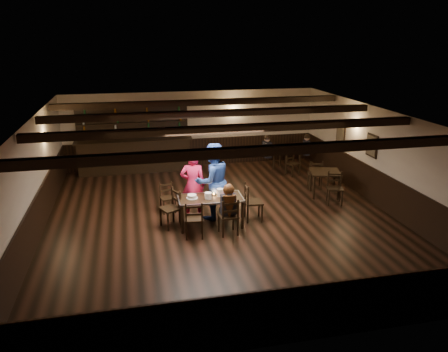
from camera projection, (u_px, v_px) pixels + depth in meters
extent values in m
plane|color=black|center=(222.00, 218.00, 11.47)|extent=(10.00, 10.00, 0.00)
cube|color=beige|center=(193.00, 129.00, 15.70)|extent=(9.00, 0.02, 2.70)
cube|color=beige|center=(293.00, 267.00, 6.41)|extent=(9.00, 0.02, 2.70)
cube|color=beige|center=(33.00, 181.00, 10.13)|extent=(0.02, 10.00, 2.70)
cube|color=beige|center=(382.00, 159.00, 11.97)|extent=(0.02, 10.00, 2.70)
cube|color=silver|center=(222.00, 116.00, 10.63)|extent=(9.00, 10.00, 0.02)
cube|color=black|center=(193.00, 152.00, 15.93)|extent=(9.00, 0.04, 1.00)
cube|color=black|center=(290.00, 315.00, 6.70)|extent=(9.00, 0.04, 1.00)
cube|color=black|center=(39.00, 215.00, 10.41)|extent=(0.04, 10.00, 1.00)
cube|color=black|center=(377.00, 188.00, 12.23)|extent=(0.04, 10.00, 1.00)
cube|color=black|center=(138.00, 118.00, 15.12)|extent=(0.90, 0.03, 1.00)
cube|color=black|center=(138.00, 118.00, 15.11)|extent=(0.80, 0.02, 0.90)
cube|color=black|center=(372.00, 146.00, 12.35)|extent=(0.03, 0.55, 0.65)
cube|color=#72664C|center=(371.00, 146.00, 12.35)|extent=(0.02, 0.45, 0.55)
cube|color=black|center=(341.00, 133.00, 14.13)|extent=(0.03, 0.55, 0.65)
cube|color=#72664C|center=(340.00, 133.00, 14.13)|extent=(0.02, 0.45, 0.55)
cube|color=black|center=(256.00, 151.00, 7.88)|extent=(8.90, 0.18, 0.18)
cube|color=black|center=(231.00, 129.00, 9.74)|extent=(8.90, 0.18, 0.18)
cube|color=black|center=(214.00, 113.00, 11.59)|extent=(8.90, 0.18, 0.18)
cube|color=black|center=(201.00, 102.00, 13.45)|extent=(8.90, 0.18, 0.18)
cube|color=black|center=(182.00, 220.00, 10.49)|extent=(0.06, 0.06, 0.71)
cube|color=black|center=(180.00, 209.00, 11.13)|extent=(0.06, 0.06, 0.71)
cube|color=black|center=(242.00, 215.00, 10.76)|extent=(0.06, 0.06, 0.71)
cube|color=black|center=(236.00, 205.00, 11.40)|extent=(0.06, 0.06, 0.71)
cube|color=black|center=(210.00, 198.00, 10.83)|extent=(1.63, 0.85, 0.04)
cube|color=#A5A8AD|center=(208.00, 193.00, 11.19)|extent=(1.61, 0.07, 0.05)
cube|color=#A5A8AD|center=(213.00, 204.00, 10.47)|extent=(1.61, 0.07, 0.05)
cube|color=#A5A8AD|center=(241.00, 196.00, 10.97)|extent=(0.05, 0.80, 0.05)
cube|color=#A5A8AD|center=(179.00, 200.00, 10.69)|extent=(0.05, 0.80, 0.05)
cube|color=black|center=(201.00, 225.00, 10.55)|extent=(0.04, 0.04, 0.44)
cube|color=black|center=(202.00, 231.00, 10.22)|extent=(0.04, 0.04, 0.44)
cube|color=black|center=(186.00, 225.00, 10.51)|extent=(0.04, 0.04, 0.44)
cube|color=black|center=(186.00, 232.00, 10.18)|extent=(0.04, 0.04, 0.44)
cube|color=black|center=(194.00, 219.00, 10.29)|extent=(0.47, 0.45, 0.04)
cube|color=black|center=(194.00, 213.00, 10.06)|extent=(0.43, 0.08, 0.46)
cube|color=black|center=(194.00, 214.00, 10.07)|extent=(0.37, 0.06, 0.05)
cube|color=black|center=(194.00, 207.00, 10.01)|extent=(0.37, 0.06, 0.05)
cube|color=black|center=(233.00, 221.00, 10.73)|extent=(0.04, 0.04, 0.44)
cube|color=black|center=(238.00, 227.00, 10.41)|extent=(0.04, 0.04, 0.44)
cube|color=black|center=(219.00, 223.00, 10.63)|extent=(0.04, 0.04, 0.44)
cube|color=black|center=(223.00, 229.00, 10.31)|extent=(0.04, 0.04, 0.44)
cube|color=black|center=(228.00, 216.00, 10.44)|extent=(0.47, 0.45, 0.04)
cube|color=black|center=(230.00, 210.00, 10.21)|extent=(0.44, 0.07, 0.47)
cube|color=black|center=(230.00, 211.00, 10.23)|extent=(0.37, 0.06, 0.05)
cube|color=black|center=(230.00, 204.00, 10.17)|extent=(0.37, 0.06, 0.05)
cube|color=black|center=(161.00, 217.00, 10.96)|extent=(0.05, 0.05, 0.46)
cube|color=black|center=(173.00, 214.00, 11.16)|extent=(0.05, 0.05, 0.46)
cube|color=black|center=(168.00, 222.00, 10.66)|extent=(0.05, 0.05, 0.46)
cube|color=black|center=(181.00, 219.00, 10.86)|extent=(0.05, 0.05, 0.46)
cube|color=black|center=(170.00, 209.00, 10.83)|extent=(0.57, 0.58, 0.04)
cube|color=black|center=(176.00, 198.00, 10.86)|extent=(0.21, 0.43, 0.48)
cube|color=black|center=(176.00, 200.00, 10.88)|extent=(0.18, 0.36, 0.05)
cube|color=black|center=(176.00, 193.00, 10.82)|extent=(0.18, 0.36, 0.05)
cube|color=black|center=(262.00, 214.00, 11.15)|extent=(0.04, 0.04, 0.47)
cube|color=black|center=(248.00, 215.00, 11.10)|extent=(0.04, 0.04, 0.47)
cube|color=black|center=(259.00, 208.00, 11.52)|extent=(0.04, 0.04, 0.47)
cube|color=black|center=(245.00, 209.00, 11.47)|extent=(0.04, 0.04, 0.47)
cube|color=black|center=(254.00, 202.00, 11.23)|extent=(0.48, 0.50, 0.04)
cube|color=black|center=(247.00, 193.00, 11.13)|extent=(0.08, 0.46, 0.49)
cube|color=black|center=(247.00, 195.00, 11.15)|extent=(0.06, 0.40, 0.05)
cube|color=black|center=(247.00, 188.00, 11.09)|extent=(0.06, 0.40, 0.05)
cube|color=black|center=(164.00, 208.00, 11.64)|extent=(0.04, 0.04, 0.38)
cube|color=black|center=(161.00, 204.00, 11.90)|extent=(0.04, 0.04, 0.38)
cube|color=black|center=(175.00, 206.00, 11.76)|extent=(0.04, 0.04, 0.38)
cube|color=black|center=(172.00, 202.00, 12.02)|extent=(0.04, 0.04, 0.38)
cube|color=black|center=(168.00, 198.00, 11.76)|extent=(0.44, 0.42, 0.04)
cube|color=black|center=(166.00, 189.00, 11.83)|extent=(0.37, 0.10, 0.40)
cube|color=black|center=(166.00, 191.00, 11.85)|extent=(0.32, 0.08, 0.04)
cube|color=black|center=(166.00, 185.00, 11.80)|extent=(0.32, 0.08, 0.04)
imported|color=#FF3A85|center=(193.00, 185.00, 11.27)|extent=(0.73, 0.56, 1.79)
imported|color=navy|center=(213.00, 181.00, 11.22)|extent=(1.16, 1.01, 2.01)
cube|color=black|center=(227.00, 212.00, 10.54)|extent=(0.33, 0.33, 0.13)
cube|color=black|center=(228.00, 205.00, 10.35)|extent=(0.35, 0.20, 0.49)
cylinder|color=black|center=(228.00, 196.00, 10.28)|extent=(0.10, 0.35, 0.35)
sphere|color=#D8A384|center=(228.00, 190.00, 10.24)|extent=(0.22, 0.22, 0.22)
sphere|color=#361E0C|center=(229.00, 190.00, 10.20)|extent=(0.27, 0.27, 0.27)
cone|color=#361E0C|center=(229.00, 207.00, 10.24)|extent=(0.20, 0.20, 0.61)
cylinder|color=white|center=(192.00, 198.00, 10.77)|extent=(0.28, 0.28, 0.01)
cylinder|color=white|center=(192.00, 196.00, 10.76)|extent=(0.23, 0.23, 0.08)
cylinder|color=silver|center=(192.00, 197.00, 10.76)|extent=(0.24, 0.24, 0.04)
cylinder|color=white|center=(208.00, 196.00, 10.70)|extent=(0.17, 0.17, 0.16)
cylinder|color=white|center=(220.00, 192.00, 10.89)|extent=(0.17, 0.17, 0.19)
cylinder|color=#A5A8AD|center=(214.00, 195.00, 10.94)|extent=(0.06, 0.06, 0.03)
sphere|color=orange|center=(214.00, 194.00, 10.93)|extent=(0.03, 0.03, 0.03)
cylinder|color=silver|center=(226.00, 196.00, 10.79)|extent=(0.03, 0.03, 0.08)
cylinder|color=#A5A8AD|center=(226.00, 196.00, 10.76)|extent=(0.04, 0.04, 0.09)
cylinder|color=silver|center=(223.00, 192.00, 11.01)|extent=(0.07, 0.07, 0.12)
cube|color=maroon|center=(229.00, 198.00, 10.80)|extent=(0.37, 0.28, 0.00)
cube|color=#0D0F41|center=(230.00, 194.00, 11.04)|extent=(0.31, 0.24, 0.00)
cube|color=black|center=(135.00, 156.00, 15.19)|extent=(3.80, 0.60, 1.10)
cube|color=black|center=(134.00, 140.00, 15.01)|extent=(4.00, 0.70, 0.05)
cube|color=black|center=(134.00, 139.00, 15.27)|extent=(3.80, 0.10, 2.20)
cube|color=black|center=(133.00, 133.00, 15.10)|extent=(3.70, 0.22, 0.03)
cube|color=black|center=(133.00, 123.00, 14.99)|extent=(3.70, 0.22, 0.03)
cube|color=black|center=(132.00, 113.00, 14.88)|extent=(3.70, 0.22, 0.03)
cube|color=black|center=(325.00, 172.00, 12.88)|extent=(1.05, 1.05, 0.04)
cube|color=black|center=(314.00, 188.00, 12.68)|extent=(0.05, 0.05, 0.71)
cube|color=black|center=(311.00, 180.00, 13.35)|extent=(0.05, 0.05, 0.71)
cube|color=black|center=(339.00, 188.00, 12.64)|extent=(0.05, 0.05, 0.71)
cube|color=black|center=(334.00, 180.00, 13.31)|extent=(0.05, 0.05, 0.71)
cube|color=black|center=(287.00, 150.00, 15.30)|extent=(1.02, 1.02, 0.04)
cube|color=black|center=(286.00, 164.00, 14.99)|extent=(0.05, 0.05, 0.71)
cube|color=black|center=(274.00, 160.00, 15.49)|extent=(0.05, 0.05, 0.71)
cube|color=black|center=(299.00, 161.00, 15.35)|extent=(0.05, 0.05, 0.71)
cube|color=black|center=(287.00, 157.00, 15.84)|extent=(0.05, 0.05, 0.71)
cube|color=black|center=(267.00, 149.00, 15.34)|extent=(0.26, 0.40, 0.55)
sphere|color=#D8A384|center=(267.00, 139.00, 15.23)|extent=(0.21, 0.21, 0.21)
sphere|color=black|center=(267.00, 138.00, 15.22)|extent=(0.22, 0.22, 0.22)
cube|color=black|center=(306.00, 147.00, 15.65)|extent=(0.32, 0.41, 0.52)
sphere|color=#D8A384|center=(307.00, 138.00, 15.54)|extent=(0.20, 0.20, 0.20)
sphere|color=black|center=(307.00, 137.00, 15.53)|extent=(0.21, 0.21, 0.21)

